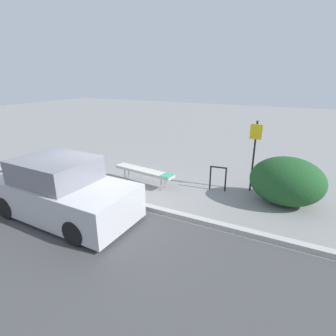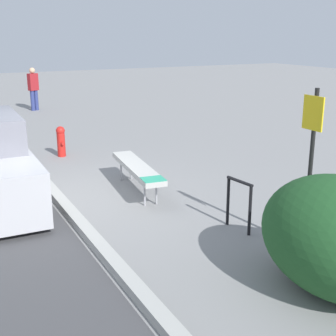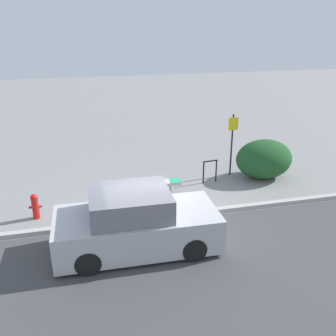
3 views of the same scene
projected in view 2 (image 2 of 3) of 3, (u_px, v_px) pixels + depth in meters
The scene contains 7 objects.
ground_plane at pixel (59, 201), 8.63m from camera, with size 60.00×60.00×0.00m, color gray.
curb at pixel (58, 198), 8.61m from camera, with size 60.00×0.20×0.13m.
bench at pixel (137, 168), 9.04m from camera, with size 2.34×0.67×0.54m.
bike_rack at pixel (239, 200), 7.27m from camera, with size 0.55×0.12×0.83m.
sign_post at pixel (311, 155), 6.40m from camera, with size 0.36×0.08×2.30m.
fire_hydrant at pixel (61, 140), 11.67m from camera, with size 0.36×0.22×0.77m.
pedestrian at pixel (33, 88), 18.48m from camera, with size 0.34×0.43×1.68m.
Camera 2 is at (8.14, -1.93, 3.00)m, focal length 50.00 mm.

